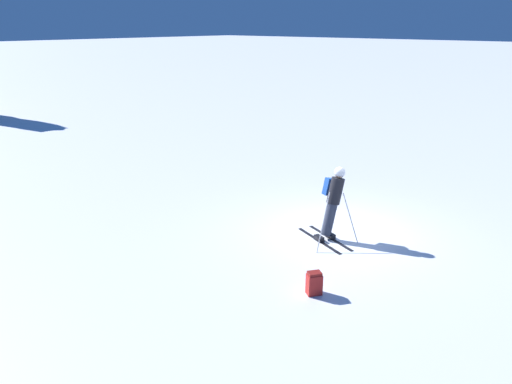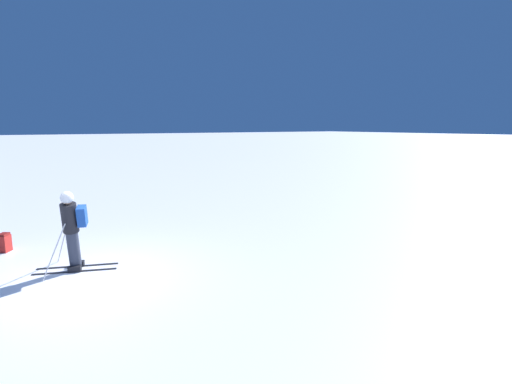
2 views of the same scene
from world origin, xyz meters
name	(u,v)px [view 1 (image 1 of 2)]	position (x,y,z in m)	size (l,w,h in m)	color
ground_plane	(339,232)	(0.00, 0.00, 0.00)	(300.00, 300.00, 0.00)	white
skier	(333,199)	(-0.45, -0.05, 1.07)	(1.35, 1.85, 1.93)	black
spare_backpack	(314,283)	(-3.10, -1.36, 0.24)	(0.37, 0.35, 0.50)	#AD231E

